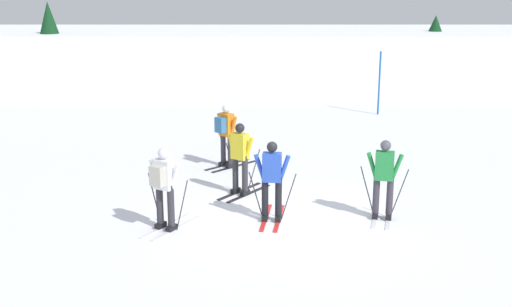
# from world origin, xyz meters

# --- Properties ---
(ground_plane) EXTENTS (120.00, 120.00, 0.00)m
(ground_plane) POSITION_xyz_m (0.00, 0.00, 0.00)
(ground_plane) COLOR white
(far_snow_ridge) EXTENTS (80.00, 7.63, 2.37)m
(far_snow_ridge) POSITION_xyz_m (0.00, 20.54, 1.19)
(far_snow_ridge) COLOR white
(far_snow_ridge) RESTS_ON ground
(skier_green) EXTENTS (0.98, 1.64, 1.71)m
(skier_green) POSITION_xyz_m (1.92, 0.08, 0.92)
(skier_green) COLOR silver
(skier_green) RESTS_ON ground
(skier_yellow) EXTENTS (1.25, 1.51, 1.71)m
(skier_yellow) POSITION_xyz_m (-1.10, 1.68, 0.92)
(skier_yellow) COLOR black
(skier_yellow) RESTS_ON ground
(skier_white) EXTENTS (1.13, 1.57, 1.71)m
(skier_white) POSITION_xyz_m (-2.56, -0.55, 0.96)
(skier_white) COLOR silver
(skier_white) RESTS_ON ground
(skier_orange) EXTENTS (1.40, 1.39, 1.71)m
(skier_orange) POSITION_xyz_m (-1.54, 3.95, 0.96)
(skier_orange) COLOR black
(skier_orange) RESTS_ON ground
(skier_blue) EXTENTS (1.00, 1.64, 1.71)m
(skier_blue) POSITION_xyz_m (-0.41, -0.03, 0.92)
(skier_blue) COLOR red
(skier_blue) RESTS_ON ground
(trail_marker_pole) EXTENTS (0.07, 0.07, 2.35)m
(trail_marker_pole) POSITION_xyz_m (3.82, 10.95, 1.17)
(trail_marker_pole) COLOR #1E56AD
(trail_marker_pole) RESTS_ON ground
(conifer_far_left) EXTENTS (1.87, 1.87, 3.88)m
(conifer_far_left) POSITION_xyz_m (-10.58, 18.45, 2.29)
(conifer_far_left) COLOR #513823
(conifer_far_left) RESTS_ON ground
(conifer_far_right) EXTENTS (2.17, 2.17, 3.16)m
(conifer_far_right) POSITION_xyz_m (8.18, 19.85, 1.87)
(conifer_far_right) COLOR #513823
(conifer_far_right) RESTS_ON ground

